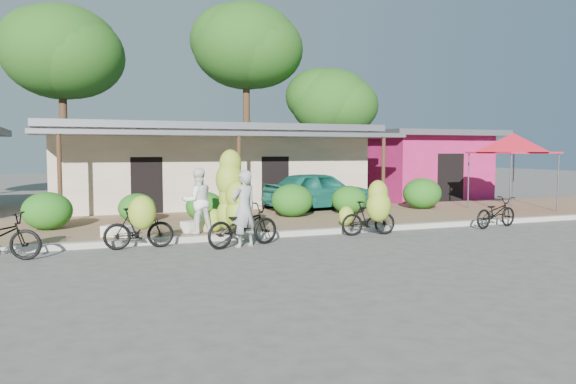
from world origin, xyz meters
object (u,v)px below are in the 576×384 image
Objects in this scene: tree_far_center at (57,50)px; bike_far_right at (496,213)px; tree_near_right at (327,100)px; sack_far at (117,231)px; bike_left at (140,224)px; teal_van at (319,190)px; vendor at (244,209)px; red_canopy at (513,143)px; bystander at (198,201)px; tree_center_right at (242,45)px; bike_right at (373,211)px; sack_near at (197,226)px; bike_center at (237,209)px.

tree_far_center is 20.33m from bike_far_right.
sack_far is (-11.54, -11.80, -4.69)m from tree_near_right.
bike_left is 0.88× the size of bike_far_right.
vendor is at bearing 134.71° from teal_van.
bystander is at bearing -172.00° from red_canopy.
tree_center_right is at bearing -0.16° from bike_far_right.
teal_van reaches higher than bike_right.
red_canopy is 8.66m from bike_right.
tree_center_right is 11.78× the size of sack_near.
tree_center_right reaches higher than bystander.
tree_center_right is 2.86× the size of red_canopy.
tree_center_right is at bearing -128.09° from vendor.
bike_center is (-8.84, -13.53, -4.05)m from tree_near_right.
bike_right is (7.94, -15.02, -6.24)m from tree_far_center.
teal_van is at bearing -56.08° from bike_center.
tree_near_right is 9.51m from teal_van.
bike_left is at bearing 77.59° from bike_far_right.
sack_near is (-8.73, 1.70, -0.19)m from bike_far_right.
tree_center_right is at bearing -25.48° from bike_left.
red_canopy is 5.08m from bike_far_right.
tree_far_center is 18.10m from bike_right.
bike_far_right is (3.30, -15.34, -7.42)m from tree_center_right.
vendor is at bearing 105.50° from bystander.
tree_far_center reaches higher than teal_van.
bike_far_right is (12.30, -14.84, -6.46)m from tree_far_center.
bike_right is at bearing -157.51° from red_canopy.
bike_center is 1.36× the size of bystander.
bike_far_right is at bearing -93.01° from tree_near_right.
vendor is at bearing -163.11° from red_canopy.
tree_near_right is 17.15m from sack_far.
sack_far is at bearing -173.99° from red_canopy.
red_canopy is 1.89× the size of vendor.
tree_far_center is at bearing 27.36° from bike_far_right.
sack_near is 2.34m from vendor.
bike_left is at bearing -82.88° from tree_far_center.
vendor is (-8.05, -0.45, 0.46)m from bike_far_right.
bystander is (3.51, -13.51, -5.94)m from tree_far_center.
sack_far is at bearing -134.36° from tree_near_right.
tree_near_right is (13.00, -1.50, -1.98)m from tree_far_center.
bike_far_right is (8.14, 0.19, -0.44)m from bike_center.
tree_near_right is at bearing -34.78° from teal_van.
teal_van is at bearing -117.40° from tree_near_right.
bike_right is (3.78, 0.00, -0.21)m from bike_center.
tree_center_right is at bearing 153.43° from tree_near_right.
tree_center_right is 17.47m from sack_far.
bystander is (-9.49, -12.01, -3.96)m from tree_near_right.
bike_center is at bearing 96.34° from bike_right.
teal_van is (5.49, 4.03, 0.57)m from sack_near.
tree_near_right is 3.57× the size of bike_far_right.
teal_van reaches higher than bike_far_right.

